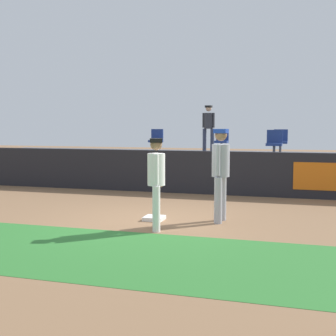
{
  "coord_description": "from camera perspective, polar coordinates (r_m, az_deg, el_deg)",
  "views": [
    {
      "loc": [
        3.0,
        -8.75,
        1.96
      ],
      "look_at": [
        0.01,
        1.17,
        1.0
      ],
      "focal_mm": 49.04,
      "sensor_mm": 36.0,
      "label": 1
    }
  ],
  "objects": [
    {
      "name": "field_wall",
      "position": [
        13.25,
        3.66,
        -0.53
      ],
      "size": [
        18.0,
        0.26,
        1.23
      ],
      "color": "black",
      "rests_on": "ground_plane"
    },
    {
      "name": "seat_back_center",
      "position": [
        16.34,
        6.71,
        3.51
      ],
      "size": [
        0.44,
        0.44,
        0.84
      ],
      "color": "#4C4C51",
      "rests_on": "bleacher_platform"
    },
    {
      "name": "bleacher_platform",
      "position": [
        15.76,
        5.72,
        -0.06
      ],
      "size": [
        18.0,
        4.8,
        0.99
      ],
      "primitive_type": "cube",
      "color": "#59595E",
      "rests_on": "ground_plane"
    },
    {
      "name": "seat_back_right",
      "position": [
        16.11,
        13.81,
        3.38
      ],
      "size": [
        0.47,
        0.44,
        0.84
      ],
      "color": "#4C4C51",
      "rests_on": "bleacher_platform"
    },
    {
      "name": "grass_foreground_strip",
      "position": [
        7.3,
        -8.29,
        -10.3
      ],
      "size": [
        18.0,
        2.8,
        0.01
      ],
      "primitive_type": "cube",
      "color": "#2D722D",
      "rests_on": "ground_plane"
    },
    {
      "name": "spectator_hooded",
      "position": [
        17.59,
        5.05,
        5.38
      ],
      "size": [
        0.48,
        0.36,
        1.73
      ],
      "rotation": [
        0.0,
        0.0,
        3.04
      ],
      "color": "#33384C",
      "rests_on": "bleacher_platform"
    },
    {
      "name": "first_base",
      "position": [
        9.59,
        -1.73,
        -6.25
      ],
      "size": [
        0.4,
        0.4,
        0.08
      ],
      "primitive_type": "cube",
      "color": "white",
      "rests_on": "ground_plane"
    },
    {
      "name": "ground_plane",
      "position": [
        9.45,
        -2.13,
        -6.68
      ],
      "size": [
        60.0,
        60.0,
        0.0
      ],
      "primitive_type": "plane",
      "color": "#846042"
    },
    {
      "name": "player_runner_visitor",
      "position": [
        9.32,
        6.55,
        -0.05
      ],
      "size": [
        0.39,
        0.53,
        1.89
      ],
      "rotation": [
        0.0,
        0.0,
        -1.65
      ],
      "color": "#9EA3AD",
      "rests_on": "ground_plane"
    },
    {
      "name": "player_fielder_home",
      "position": [
        8.55,
        -1.43,
        -1.18
      ],
      "size": [
        0.41,
        0.56,
        1.72
      ],
      "rotation": [
        0.0,
        0.0,
        -1.26
      ],
      "color": "white",
      "rests_on": "ground_plane"
    },
    {
      "name": "seat_back_left",
      "position": [
        16.93,
        -1.47,
        3.61
      ],
      "size": [
        0.45,
        0.44,
        0.84
      ],
      "color": "#4C4C51",
      "rests_on": "bleacher_platform"
    },
    {
      "name": "seat_front_right",
      "position": [
        14.32,
        13.08,
        3.17
      ],
      "size": [
        0.47,
        0.44,
        0.84
      ],
      "color": "#4C4C51",
      "rests_on": "bleacher_platform"
    }
  ]
}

